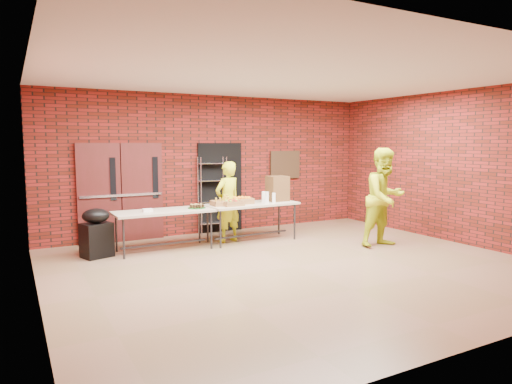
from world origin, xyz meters
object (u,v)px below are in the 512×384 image
covered_grill (96,233)px  table_left (164,214)px  table_right (252,206)px  coffee_dispenser (277,188)px  volunteer_man (385,197)px  wire_rack (213,195)px  volunteer_woman (228,202)px

covered_grill → table_left: bearing=-22.1°
table_left → covered_grill: size_ratio=2.13×
table_right → coffee_dispenser: size_ratio=3.66×
table_left → covered_grill: (-1.26, 0.08, -0.27)m
table_left → volunteer_man: volunteer_man is taller
wire_rack → volunteer_man: (2.56, -2.87, 0.11)m
wire_rack → volunteer_man: bearing=-40.6°
coffee_dispenser → volunteer_man: volunteer_man is taller
table_left → table_right: size_ratio=0.95×
covered_grill → volunteer_woman: bearing=-17.3°
table_left → coffee_dispenser: 2.63m
covered_grill → volunteer_man: size_ratio=0.45×
covered_grill → volunteer_woman: volunteer_woman is taller
coffee_dispenser → volunteer_woman: 1.21m
wire_rack → covered_grill: 2.97m
wire_rack → volunteer_woman: (-0.07, -0.99, -0.03)m
covered_grill → volunteer_man: bearing=-37.3°
table_left → wire_rack: bearing=36.1°
table_left → volunteer_woman: size_ratio=1.13×
wire_rack → table_right: wire_rack is taller
covered_grill → coffee_dispenser: bearing=-18.8°
table_right → volunteer_woman: size_ratio=1.18×
volunteer_woman → volunteer_man: 3.24m
covered_grill → volunteer_man: volunteer_man is taller
wire_rack → coffee_dispenser: bearing=-36.2°
volunteer_man → coffee_dispenser: bearing=128.4°
coffee_dispenser → volunteer_man: 2.32m
coffee_dispenser → table_left: bearing=-178.9°
wire_rack → coffee_dispenser: size_ratio=3.21×
wire_rack → coffee_dispenser: wire_rack is taller
wire_rack → table_right: (0.43, -1.14, -0.14)m
covered_grill → volunteer_woman: 2.71m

